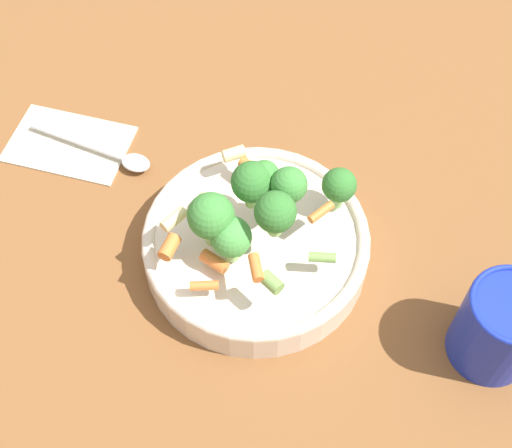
{
  "coord_description": "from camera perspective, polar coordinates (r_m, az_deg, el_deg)",
  "views": [
    {
      "loc": [
        -0.07,
        -0.4,
        0.68
      ],
      "look_at": [
        0.0,
        0.0,
        0.06
      ],
      "focal_mm": 50.0,
      "sensor_mm": 36.0,
      "label": 1
    }
  ],
  "objects": [
    {
      "name": "bowl",
      "position": [
        0.77,
        0.0,
        -1.63
      ],
      "size": [
        0.24,
        0.24,
        0.05
      ],
      "color": "beige",
      "rests_on": "ground_plane"
    },
    {
      "name": "cup",
      "position": [
        0.73,
        18.99,
        -7.77
      ],
      "size": [
        0.08,
        0.08,
        0.1
      ],
      "color": "#192DAD",
      "rests_on": "ground_plane"
    },
    {
      "name": "napkin",
      "position": [
        0.91,
        -14.74,
        6.26
      ],
      "size": [
        0.17,
        0.15,
        0.01
      ],
      "color": "beige",
      "rests_on": "ground_plane"
    },
    {
      "name": "spoon",
      "position": [
        0.87,
        -11.45,
        5.5
      ],
      "size": [
        0.14,
        0.1,
        0.01
      ],
      "rotation": [
        0.0,
        0.0,
        11.97
      ],
      "color": "silver",
      "rests_on": "napkin"
    },
    {
      "name": "pasta_salad",
      "position": [
        0.71,
        -0.11,
        1.44
      ],
      "size": [
        0.21,
        0.19,
        0.09
      ],
      "color": "#8CB766",
      "rests_on": "bowl"
    },
    {
      "name": "ground_plane",
      "position": [
        0.79,
        0.0,
        -2.59
      ],
      "size": [
        3.0,
        3.0,
        0.0
      ],
      "primitive_type": "plane",
      "color": "brown"
    }
  ]
}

